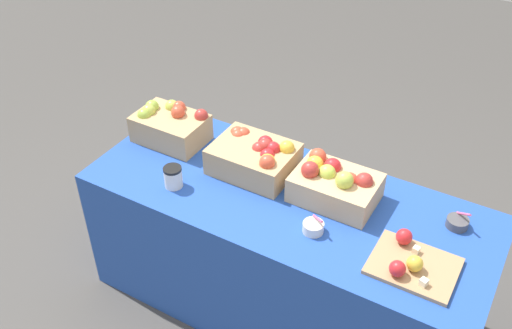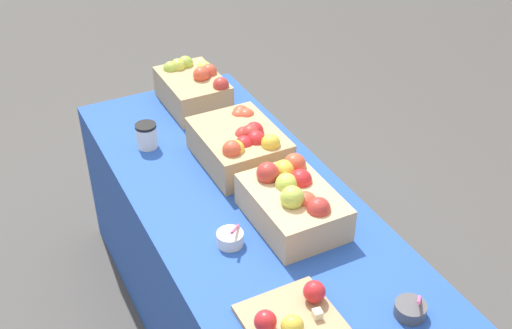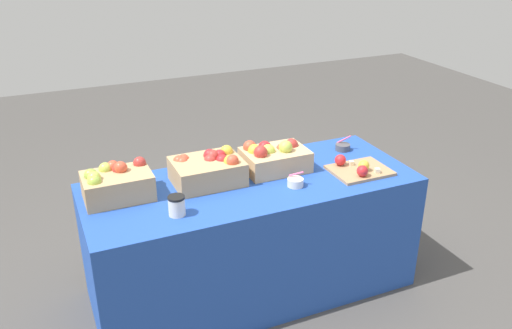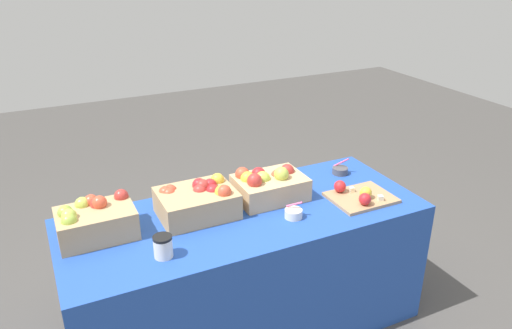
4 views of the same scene
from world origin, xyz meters
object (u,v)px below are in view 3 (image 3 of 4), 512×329
apple_crate_middle (208,169)px  sample_bowl_near (343,147)px  apple_crate_right (274,157)px  sample_bowl_mid (295,182)px  cutting_board_front (358,169)px  coffee_cup (177,206)px  apple_crate_left (116,183)px

apple_crate_middle → sample_bowl_near: bearing=5.5°
apple_crate_right → sample_bowl_mid: (0.02, -0.25, -0.06)m
apple_crate_right → cutting_board_front: apple_crate_right is taller
cutting_board_front → sample_bowl_mid: bearing=-178.5°
apple_crate_right → sample_bowl_mid: 0.25m
apple_crate_right → coffee_cup: bearing=-156.4°
apple_crate_right → cutting_board_front: size_ratio=1.11×
sample_bowl_mid → coffee_cup: (-0.70, -0.05, 0.03)m
apple_crate_middle → sample_bowl_mid: bearing=-29.9°
apple_crate_middle → coffee_cup: (-0.27, -0.30, -0.03)m
sample_bowl_near → cutting_board_front: bearing=-106.8°
sample_bowl_near → coffee_cup: size_ratio=0.97×
cutting_board_front → apple_crate_right: bearing=151.7°
sample_bowl_near → sample_bowl_mid: 0.62m
apple_crate_right → coffee_cup: apple_crate_right is taller
apple_crate_right → sample_bowl_near: 0.55m
apple_crate_right → sample_bowl_mid: size_ratio=4.05×
cutting_board_front → coffee_cup: size_ratio=3.24×
apple_crate_left → apple_crate_middle: apple_crate_left is taller
sample_bowl_mid → apple_crate_right: bearing=93.9°
cutting_board_front → coffee_cup: coffee_cup is taller
apple_crate_middle → coffee_cup: size_ratio=3.70×
apple_crate_middle → cutting_board_front: 0.89m
apple_crate_middle → apple_crate_right: apple_crate_right is taller
apple_crate_left → apple_crate_middle: (0.51, -0.01, -0.00)m
cutting_board_front → sample_bowl_near: (0.10, 0.33, -0.00)m
sample_bowl_mid → coffee_cup: 0.70m
apple_crate_right → sample_bowl_mid: apple_crate_right is taller
sample_bowl_mid → coffee_cup: coffee_cup is taller
apple_crate_middle → sample_bowl_mid: size_ratio=4.17×
apple_crate_left → cutting_board_front: (1.36, -0.25, -0.06)m
apple_crate_left → apple_crate_right: bearing=-0.6°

